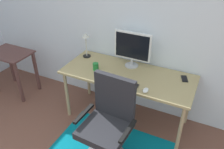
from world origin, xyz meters
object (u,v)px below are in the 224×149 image
object	(u,v)px
coffee_cup	(96,67)
cell_phone	(184,79)
keyboard	(120,83)
side_table	(12,61)
desk	(127,78)
desk_lamp	(86,40)
monitor	(132,47)
computer_mouse	(146,90)
office_chair	(108,128)

from	to	relation	value
coffee_cup	cell_phone	xyz separation A→B (m)	(1.08, 0.28, -0.04)
keyboard	side_table	size ratio (longest dim) A/B	0.60
desk	side_table	xyz separation A→B (m)	(-1.89, -0.16, -0.12)
desk	desk_lamp	world-z (taller)	desk_lamp
keyboard	cell_phone	distance (m)	0.79
keyboard	side_table	xyz separation A→B (m)	(-1.90, 0.09, -0.20)
cell_phone	side_table	bearing A→B (deg)	168.43
desk	monitor	size ratio (longest dim) A/B	3.45
cell_phone	desk_lamp	distance (m)	1.40
coffee_cup	monitor	bearing A→B (deg)	38.58
desk	coffee_cup	xyz separation A→B (m)	(-0.41, -0.10, 0.12)
coffee_cup	side_table	distance (m)	1.51
desk	side_table	distance (m)	1.91
computer_mouse	cell_phone	distance (m)	0.57
desk	computer_mouse	distance (m)	0.43
computer_mouse	coffee_cup	bearing A→B (deg)	166.95
computer_mouse	side_table	world-z (taller)	computer_mouse
computer_mouse	monitor	bearing A→B (deg)	127.12
desk	computer_mouse	bearing A→B (deg)	-39.18
monitor	computer_mouse	size ratio (longest dim) A/B	4.68
computer_mouse	side_table	size ratio (longest dim) A/B	0.14
coffee_cup	cell_phone	size ratio (longest dim) A/B	0.70
desk	cell_phone	distance (m)	0.70
cell_phone	desk_lamp	bearing A→B (deg)	161.16
monitor	keyboard	distance (m)	0.53
computer_mouse	desk_lamp	size ratio (longest dim) A/B	0.29
keyboard	desk_lamp	world-z (taller)	desk_lamp
desk	desk_lamp	distance (m)	0.80
coffee_cup	office_chair	size ratio (longest dim) A/B	0.09
keyboard	desk_lamp	distance (m)	0.87
cell_phone	office_chair	world-z (taller)	office_chair
coffee_cup	cell_phone	world-z (taller)	coffee_cup
keyboard	coffee_cup	distance (m)	0.45
side_table	computer_mouse	bearing A→B (deg)	-2.83
desk	side_table	size ratio (longest dim) A/B	2.34
monitor	coffee_cup	bearing A→B (deg)	-141.42
keyboard	desk_lamp	size ratio (longest dim) A/B	1.20
computer_mouse	coffee_cup	world-z (taller)	coffee_cup
office_chair	desk_lamp	bearing A→B (deg)	134.82
computer_mouse	side_table	distance (m)	2.23
computer_mouse	coffee_cup	xyz separation A→B (m)	(-0.74, 0.17, 0.03)
office_chair	computer_mouse	bearing A→B (deg)	61.70
keyboard	monitor	bearing A→B (deg)	94.73
desk	office_chair	size ratio (longest dim) A/B	1.59
desk	keyboard	bearing A→B (deg)	-88.37
cell_phone	desk_lamp	xyz separation A→B (m)	(-1.38, -0.01, 0.25)
desk_lamp	cell_phone	bearing A→B (deg)	0.29
keyboard	desk_lamp	xyz separation A→B (m)	(-0.72, 0.43, 0.24)
computer_mouse	coffee_cup	size ratio (longest dim) A/B	1.06
computer_mouse	office_chair	distance (m)	0.59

